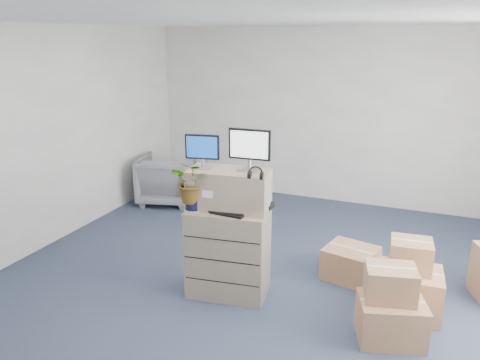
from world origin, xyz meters
name	(u,v)px	position (x,y,z in m)	size (l,w,h in m)	color
ground	(251,303)	(0.00, 0.00, 0.00)	(7.00, 7.00, 0.00)	#242C40
wall_back	(330,117)	(0.00, 3.51, 1.40)	(6.00, 0.02, 2.80)	#B3B0AA
filing_cabinet_lower	(228,252)	(-0.31, 0.12, 0.48)	(0.82, 0.50, 0.95)	gray
filing_cabinet_upper	(229,189)	(-0.31, 0.16, 1.16)	(0.82, 0.41, 0.41)	gray
monitor_left	(202,150)	(-0.59, 0.12, 1.55)	(0.35, 0.17, 0.35)	#99999E
monitor_right	(249,148)	(-0.11, 0.21, 1.60)	(0.43, 0.17, 0.42)	#99999E
headphones	(256,173)	(0.03, 0.02, 1.40)	(0.14, 0.14, 0.02)	black
keyboard	(226,212)	(-0.28, 0.01, 0.96)	(0.41, 0.17, 0.02)	black
mouse	(255,215)	(0.01, 0.05, 0.97)	(0.08, 0.05, 0.03)	silver
water_bottle	(237,199)	(-0.22, 0.16, 1.06)	(0.06, 0.06, 0.22)	gray
phone_dock	(230,204)	(-0.31, 0.17, 0.99)	(0.06, 0.05, 0.12)	silver
external_drive	(265,205)	(0.02, 0.31, 0.98)	(0.18, 0.13, 0.05)	black
tissue_box	(259,200)	(-0.02, 0.25, 1.05)	(0.22, 0.11, 0.08)	#3B77CB
potted_plant	(193,187)	(-0.62, -0.03, 1.20)	(0.44, 0.47, 0.43)	#8FA988
office_chair	(167,177)	(-2.40, 2.36, 0.43)	(0.84, 0.78, 0.86)	#5B5B5F
cardboard_boxes	(433,282)	(1.71, 0.64, 0.28)	(2.44, 1.86, 0.75)	#9E6D4C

